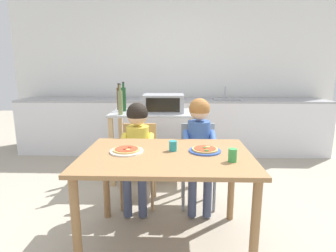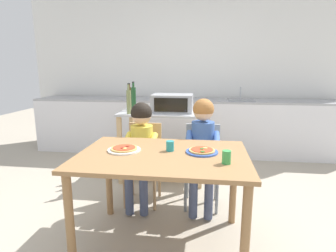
% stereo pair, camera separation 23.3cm
% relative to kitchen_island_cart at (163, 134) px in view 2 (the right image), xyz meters
% --- Properties ---
extents(ground_plane, '(11.32, 11.32, 0.00)m').
position_rel_kitchen_island_cart_xyz_m(ground_plane, '(0.21, -0.22, -0.57)').
color(ground_plane, '#A89E8C').
extents(back_wall_tiled, '(5.50, 0.12, 2.70)m').
position_rel_kitchen_island_cart_xyz_m(back_wall_tiled, '(0.21, 1.53, 0.78)').
color(back_wall_tiled, white).
rests_on(back_wall_tiled, ground).
extents(kitchen_counter, '(4.95, 0.60, 1.08)m').
position_rel_kitchen_island_cart_xyz_m(kitchen_counter, '(0.21, 1.12, -0.13)').
color(kitchen_counter, silver).
rests_on(kitchen_counter, ground).
extents(kitchen_island_cart, '(1.03, 0.62, 0.86)m').
position_rel_kitchen_island_cart_xyz_m(kitchen_island_cart, '(0.00, 0.00, 0.00)').
color(kitchen_island_cart, '#B7BABF').
rests_on(kitchen_island_cart, ground).
extents(toaster_oven, '(0.49, 0.35, 0.21)m').
position_rel_kitchen_island_cart_xyz_m(toaster_oven, '(0.12, -0.01, 0.39)').
color(toaster_oven, '#999BA0').
rests_on(toaster_oven, kitchen_island_cart).
extents(bottle_clear_vinegar, '(0.06, 0.06, 0.36)m').
position_rel_kitchen_island_cart_xyz_m(bottle_clear_vinegar, '(-0.37, 0.03, 0.43)').
color(bottle_clear_vinegar, '#1E4723').
rests_on(bottle_clear_vinegar, kitchen_island_cart).
extents(bottle_brown_beer, '(0.05, 0.05, 0.35)m').
position_rel_kitchen_island_cart_xyz_m(bottle_brown_beer, '(-0.36, -0.23, 0.43)').
color(bottle_brown_beer, olive).
rests_on(bottle_brown_beer, kitchen_island_cart).
extents(bottle_tall_green_wine, '(0.05, 0.05, 0.34)m').
position_rel_kitchen_island_cart_xyz_m(bottle_tall_green_wine, '(-0.45, 0.14, 0.43)').
color(bottle_tall_green_wine, '#4C2D14').
rests_on(bottle_tall_green_wine, kitchen_island_cart).
extents(dining_table, '(1.27, 0.89, 0.75)m').
position_rel_kitchen_island_cart_xyz_m(dining_table, '(0.21, -1.36, 0.07)').
color(dining_table, olive).
rests_on(dining_table, ground).
extents(dining_chair_left, '(0.36, 0.36, 0.81)m').
position_rel_kitchen_island_cart_xyz_m(dining_chair_left, '(-0.10, -0.65, -0.09)').
color(dining_chair_left, tan).
rests_on(dining_chair_left, ground).
extents(dining_chair_right, '(0.36, 0.36, 0.81)m').
position_rel_kitchen_island_cart_xyz_m(dining_chair_right, '(0.50, -0.63, -0.09)').
color(dining_chair_right, gray).
rests_on(dining_chair_right, ground).
extents(child_in_yellow_shirt, '(0.32, 0.42, 1.04)m').
position_rel_kitchen_island_cart_xyz_m(child_in_yellow_shirt, '(-0.10, -0.77, 0.11)').
color(child_in_yellow_shirt, '#424C6B').
rests_on(child_in_yellow_shirt, ground).
extents(child_in_blue_striped_shirt, '(0.32, 0.42, 1.08)m').
position_rel_kitchen_island_cart_xyz_m(child_in_blue_striped_shirt, '(0.50, -0.75, 0.13)').
color(child_in_blue_striped_shirt, '#424C6B').
rests_on(child_in_blue_striped_shirt, ground).
extents(pizza_plate_white, '(0.26, 0.26, 0.03)m').
position_rel_kitchen_island_cart_xyz_m(pizza_plate_white, '(-0.10, -1.32, 0.19)').
color(pizza_plate_white, white).
rests_on(pizza_plate_white, dining_table).
extents(pizza_plate_blue_rimmed, '(0.24, 0.24, 0.03)m').
position_rel_kitchen_island_cart_xyz_m(pizza_plate_blue_rimmed, '(0.50, -1.29, 0.19)').
color(pizza_plate_blue_rimmed, '#3356B7').
rests_on(pizza_plate_blue_rimmed, dining_table).
extents(drinking_cup_green, '(0.06, 0.06, 0.09)m').
position_rel_kitchen_island_cart_xyz_m(drinking_cup_green, '(0.67, -1.51, 0.22)').
color(drinking_cup_green, green).
rests_on(drinking_cup_green, dining_table).
extents(drinking_cup_teal, '(0.06, 0.06, 0.08)m').
position_rel_kitchen_island_cart_xyz_m(drinking_cup_teal, '(0.25, -1.28, 0.22)').
color(drinking_cup_teal, teal).
rests_on(drinking_cup_teal, dining_table).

